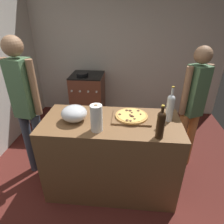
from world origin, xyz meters
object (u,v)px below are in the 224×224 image
pizza (131,116)px  stove (88,97)px  mixing_bowl (74,113)px  paper_towel_roll (96,118)px  wine_bottle_amber (161,124)px  person_in_red (192,105)px  person_in_stripes (26,103)px  wine_bottle_dark (170,107)px

pizza → stove: size_ratio=0.37×
pizza → mixing_bowl: mixing_bowl is taller
paper_towel_roll → stove: (-0.49, 1.89, -0.61)m
wine_bottle_amber → person_in_red: (0.49, 0.72, -0.15)m
person_in_stripes → stove: bearing=76.3°
person_in_stripes → paper_towel_roll: bearing=-21.8°
pizza → paper_towel_roll: (-0.33, -0.26, 0.10)m
mixing_bowl → person_in_red: 1.42m
person_in_stripes → pizza: bearing=-4.2°
wine_bottle_dark → person_in_red: bearing=48.5°
pizza → paper_towel_roll: bearing=-141.5°
pizza → stove: pizza is taller
person_in_red → pizza: bearing=-151.8°
paper_towel_roll → person_in_stripes: bearing=158.2°
pizza → wine_bottle_amber: bearing=-52.8°
wine_bottle_dark → person_in_red: 0.56m
stove → paper_towel_roll: bearing=-75.3°
pizza → person_in_red: 0.84m
pizza → wine_bottle_dark: bearing=-1.1°
person_in_stripes → wine_bottle_dark: bearing=-3.4°
mixing_bowl → wine_bottle_dark: wine_bottle_dark is taller
paper_towel_roll → person_in_stripes: person_in_stripes is taller
pizza → wine_bottle_amber: size_ratio=1.06×
wine_bottle_dark → person_in_stripes: person_in_stripes is taller
wine_bottle_amber → stove: size_ratio=0.35×
mixing_bowl → person_in_stripes: person_in_stripes is taller
wine_bottle_dark → pizza: bearing=178.9°
wine_bottle_dark → stove: size_ratio=0.40×
pizza → person_in_stripes: 1.20m
paper_towel_roll → stove: 2.04m
wine_bottle_amber → person_in_red: 0.89m
wine_bottle_amber → person_in_stripes: person_in_stripes is taller
stove → person_in_red: person_in_red is taller
paper_towel_roll → person_in_stripes: 0.94m
mixing_bowl → paper_towel_roll: size_ratio=1.00×
pizza → person_in_red: bearing=28.2°
wine_bottle_dark → stove: wine_bottle_dark is taller
paper_towel_roll → mixing_bowl: bearing=148.1°
wine_bottle_amber → paper_towel_roll: bearing=173.3°
pizza → paper_towel_roll: paper_towel_roll is taller
mixing_bowl → person_in_stripes: size_ratio=0.15×
wine_bottle_amber → wine_bottle_dark: size_ratio=0.86×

